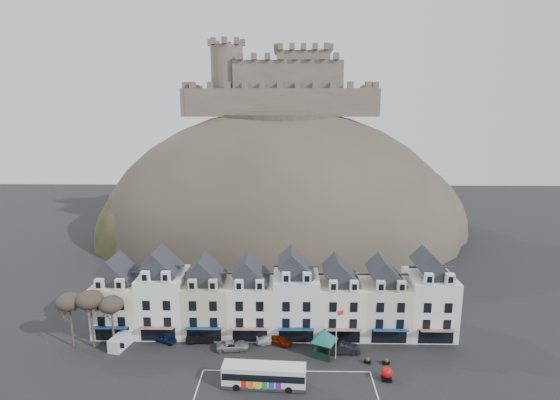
{
  "coord_description": "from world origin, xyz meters",
  "views": [
    {
      "loc": [
        2.12,
        -46.7,
        33.78
      ],
      "look_at": [
        0.8,
        24.0,
        19.1
      ],
      "focal_mm": 28.0,
      "sensor_mm": 36.0,
      "label": 1
    }
  ],
  "objects_px": {
    "car_black": "(200,338)",
    "car_navy": "(165,338)",
    "white_van": "(121,341)",
    "flagpole": "(337,331)",
    "red_buoy": "(387,373)",
    "car_maroon": "(278,340)",
    "car_charcoal": "(343,348)",
    "car_silver": "(233,345)",
    "bus_shelter": "(324,336)",
    "car_white": "(270,339)",
    "bus": "(264,375)"
  },
  "relations": [
    {
      "from": "car_navy",
      "to": "car_silver",
      "type": "distance_m",
      "value": 10.44
    },
    {
      "from": "flagpole",
      "to": "car_charcoal",
      "type": "xyz_separation_m",
      "value": [
        1.13,
        1.4,
        -3.38
      ]
    },
    {
      "from": "car_maroon",
      "to": "bus_shelter",
      "type": "bearing_deg",
      "value": -91.24
    },
    {
      "from": "red_buoy",
      "to": "flagpole",
      "type": "height_order",
      "value": "flagpole"
    },
    {
      "from": "car_silver",
      "to": "white_van",
      "type": "bearing_deg",
      "value": 81.76
    },
    {
      "from": "car_maroon",
      "to": "car_charcoal",
      "type": "distance_m",
      "value": 9.44
    },
    {
      "from": "white_van",
      "to": "car_silver",
      "type": "distance_m",
      "value": 16.25
    },
    {
      "from": "bus",
      "to": "car_maroon",
      "type": "bearing_deg",
      "value": 84.6
    },
    {
      "from": "flagpole",
      "to": "white_van",
      "type": "bearing_deg",
      "value": 175.51
    },
    {
      "from": "red_buoy",
      "to": "car_charcoal",
      "type": "relative_size",
      "value": 0.38
    },
    {
      "from": "bus",
      "to": "car_maroon",
      "type": "height_order",
      "value": "bus"
    },
    {
      "from": "white_van",
      "to": "car_black",
      "type": "distance_m",
      "value": 11.28
    },
    {
      "from": "flagpole",
      "to": "car_black",
      "type": "relative_size",
      "value": 1.76
    },
    {
      "from": "car_charcoal",
      "to": "car_navy",
      "type": "bearing_deg",
      "value": 83.81
    },
    {
      "from": "red_buoy",
      "to": "car_maroon",
      "type": "bearing_deg",
      "value": 149.21
    },
    {
      "from": "bus",
      "to": "car_charcoal",
      "type": "distance_m",
      "value": 13.3
    },
    {
      "from": "bus",
      "to": "car_navy",
      "type": "relative_size",
      "value": 2.88
    },
    {
      "from": "red_buoy",
      "to": "car_white",
      "type": "bearing_deg",
      "value": 150.16
    },
    {
      "from": "car_black",
      "to": "car_white",
      "type": "bearing_deg",
      "value": -95.21
    },
    {
      "from": "flagpole",
      "to": "car_maroon",
      "type": "relative_size",
      "value": 1.84
    },
    {
      "from": "car_navy",
      "to": "car_maroon",
      "type": "height_order",
      "value": "car_maroon"
    },
    {
      "from": "flagpole",
      "to": "car_white",
      "type": "xyz_separation_m",
      "value": [
        -9.27,
        3.9,
        -3.55
      ]
    },
    {
      "from": "red_buoy",
      "to": "white_van",
      "type": "xyz_separation_m",
      "value": [
        -36.74,
        7.22,
        0.02
      ]
    },
    {
      "from": "bus",
      "to": "car_charcoal",
      "type": "xyz_separation_m",
      "value": [
        10.75,
        7.79,
        -0.84
      ]
    },
    {
      "from": "bus",
      "to": "bus_shelter",
      "type": "height_order",
      "value": "bus_shelter"
    },
    {
      "from": "red_buoy",
      "to": "flagpole",
      "type": "bearing_deg",
      "value": 140.81
    },
    {
      "from": "car_navy",
      "to": "car_white",
      "type": "relative_size",
      "value": 0.86
    },
    {
      "from": "flagpole",
      "to": "car_silver",
      "type": "height_order",
      "value": "flagpole"
    },
    {
      "from": "car_white",
      "to": "bus",
      "type": "bearing_deg",
      "value": 164.68
    },
    {
      "from": "bus",
      "to": "car_black",
      "type": "height_order",
      "value": "bus"
    },
    {
      "from": "car_white",
      "to": "car_black",
      "type": "bearing_deg",
      "value": 76.63
    },
    {
      "from": "car_navy",
      "to": "car_charcoal",
      "type": "relative_size",
      "value": 0.77
    },
    {
      "from": "white_van",
      "to": "car_charcoal",
      "type": "bearing_deg",
      "value": 10.26
    },
    {
      "from": "white_van",
      "to": "car_black",
      "type": "height_order",
      "value": "white_van"
    },
    {
      "from": "white_van",
      "to": "car_maroon",
      "type": "relative_size",
      "value": 1.11
    },
    {
      "from": "car_black",
      "to": "car_charcoal",
      "type": "distance_m",
      "value": 20.95
    },
    {
      "from": "bus",
      "to": "red_buoy",
      "type": "distance_m",
      "value": 15.61
    },
    {
      "from": "red_buoy",
      "to": "white_van",
      "type": "relative_size",
      "value": 0.41
    },
    {
      "from": "bus",
      "to": "car_maroon",
      "type": "relative_size",
      "value": 2.64
    },
    {
      "from": "red_buoy",
      "to": "car_navy",
      "type": "xyz_separation_m",
      "value": [
        -30.76,
        8.7,
        -0.3
      ]
    },
    {
      "from": "car_black",
      "to": "car_navy",
      "type": "bearing_deg",
      "value": 84.79
    },
    {
      "from": "bus_shelter",
      "to": "white_van",
      "type": "relative_size",
      "value": 1.28
    },
    {
      "from": "red_buoy",
      "to": "car_navy",
      "type": "bearing_deg",
      "value": 164.21
    },
    {
      "from": "flagpole",
      "to": "car_black",
      "type": "xyz_separation_m",
      "value": [
        -19.67,
        3.9,
        -3.48
      ]
    },
    {
      "from": "white_van",
      "to": "car_navy",
      "type": "bearing_deg",
      "value": 25.95
    },
    {
      "from": "flagpole",
      "to": "bus",
      "type": "bearing_deg",
      "value": -146.4
    },
    {
      "from": "bus_shelter",
      "to": "car_maroon",
      "type": "bearing_deg",
      "value": -178.76
    },
    {
      "from": "bus",
      "to": "car_silver",
      "type": "xyz_separation_m",
      "value": [
        -4.99,
        8.41,
        -0.97
      ]
    },
    {
      "from": "white_van",
      "to": "car_navy",
      "type": "xyz_separation_m",
      "value": [
        5.98,
        1.48,
        -0.32
      ]
    },
    {
      "from": "flagpole",
      "to": "car_silver",
      "type": "xyz_separation_m",
      "value": [
        -14.61,
        2.01,
        -3.51
      ]
    }
  ]
}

